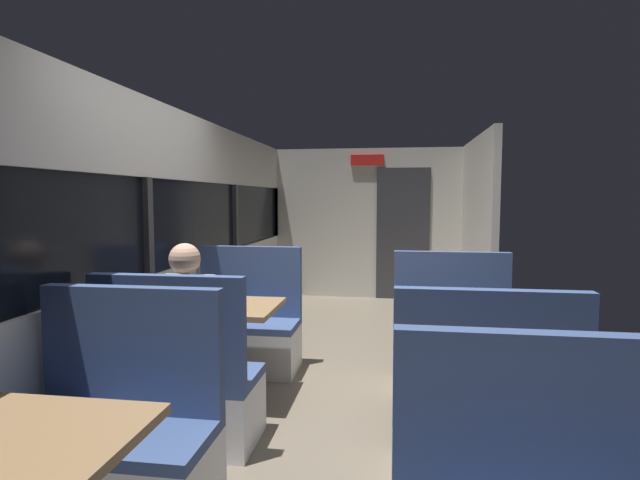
% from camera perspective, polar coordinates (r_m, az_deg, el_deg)
% --- Properties ---
extents(ground_plane, '(3.30, 9.20, 0.02)m').
position_cam_1_polar(ground_plane, '(3.89, 1.69, -18.76)').
color(ground_plane, '#665B4C').
extents(carriage_window_panel_left, '(0.09, 8.48, 2.30)m').
position_cam_1_polar(carriage_window_panel_left, '(4.03, -19.25, -1.68)').
color(carriage_window_panel_left, beige).
rests_on(carriage_window_panel_left, ground_plane).
extents(carriage_end_bulkhead, '(2.90, 0.11, 2.30)m').
position_cam_1_polar(carriage_end_bulkhead, '(7.75, 5.81, 1.78)').
color(carriage_end_bulkhead, beige).
rests_on(carriage_end_bulkhead, ground_plane).
extents(carriage_aisle_panel_right, '(0.08, 2.40, 2.30)m').
position_cam_1_polar(carriage_aisle_panel_right, '(6.63, 17.42, 1.18)').
color(carriage_aisle_panel_right, beige).
rests_on(carriage_aisle_panel_right, ground_plane).
extents(dining_table_near_window, '(0.90, 0.70, 0.74)m').
position_cam_1_polar(dining_table_near_window, '(2.15, -32.57, -20.83)').
color(dining_table_near_window, '#9E9EA3').
rests_on(dining_table_near_window, ground_plane).
extents(bench_near_window_facing_entry, '(0.95, 0.50, 1.10)m').
position_cam_1_polar(bench_near_window_facing_entry, '(2.80, -22.13, -21.35)').
color(bench_near_window_facing_entry, silver).
rests_on(bench_near_window_facing_entry, ground_plane).
extents(dining_table_mid_window, '(0.90, 0.70, 0.74)m').
position_cam_1_polar(dining_table_mid_window, '(3.91, -11.50, -8.66)').
color(dining_table_mid_window, '#9E9EA3').
rests_on(dining_table_mid_window, ground_plane).
extents(bench_mid_window_facing_end, '(0.95, 0.50, 1.10)m').
position_cam_1_polar(bench_mid_window_facing_end, '(3.39, -15.62, -16.43)').
color(bench_mid_window_facing_end, silver).
rests_on(bench_mid_window_facing_end, ground_plane).
extents(bench_mid_window_facing_entry, '(0.95, 0.50, 1.10)m').
position_cam_1_polar(bench_mid_window_facing_entry, '(4.63, -8.44, -10.46)').
color(bench_mid_window_facing_entry, silver).
rests_on(bench_mid_window_facing_entry, ground_plane).
extents(dining_table_rear_aisle, '(0.90, 0.70, 0.74)m').
position_cam_1_polar(dining_table_rear_aisle, '(3.53, 16.23, -10.26)').
color(dining_table_rear_aisle, '#9E9EA3').
rests_on(dining_table_rear_aisle, ground_plane).
extents(bench_rear_aisle_facing_end, '(0.95, 0.50, 1.10)m').
position_cam_1_polar(bench_rear_aisle_facing_end, '(2.98, 18.00, -19.56)').
color(bench_rear_aisle_facing_end, silver).
rests_on(bench_rear_aisle_facing_end, ground_plane).
extents(bench_rear_aisle_facing_entry, '(0.95, 0.50, 1.10)m').
position_cam_1_polar(bench_rear_aisle_facing_entry, '(4.28, 14.85, -11.87)').
color(bench_rear_aisle_facing_entry, silver).
rests_on(bench_rear_aisle_facing_entry, ground_plane).
extents(seated_passenger, '(0.47, 0.55, 1.26)m').
position_cam_1_polar(seated_passenger, '(3.38, -15.19, -12.71)').
color(seated_passenger, '#26262D').
rests_on(seated_passenger, ground_plane).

